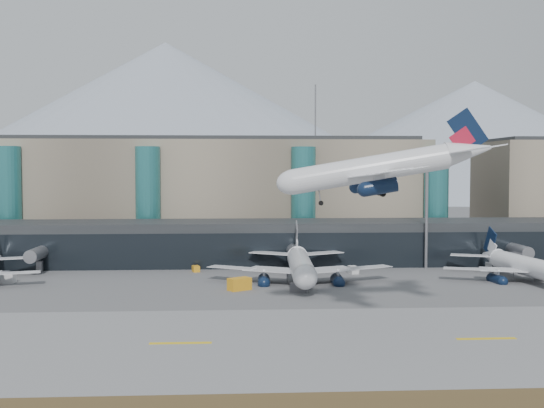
# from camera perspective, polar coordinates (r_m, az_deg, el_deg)

# --- Properties ---
(ground) EXTENTS (900.00, 900.00, 0.00)m
(ground) POSITION_cam_1_polar(r_m,az_deg,el_deg) (104.96, 4.08, -9.34)
(ground) COLOR #515154
(ground) RESTS_ON ground
(runway_strip) EXTENTS (400.00, 40.00, 0.04)m
(runway_strip) POSITION_cam_1_polar(r_m,az_deg,el_deg) (90.50, 5.32, -11.34)
(runway_strip) COLOR slate
(runway_strip) RESTS_ON ground
(runway_markings) EXTENTS (128.00, 1.00, 0.02)m
(runway_markings) POSITION_cam_1_polar(r_m,az_deg,el_deg) (90.50, 5.32, -11.33)
(runway_markings) COLOR gold
(runway_markings) RESTS_ON ground
(concourse) EXTENTS (170.00, 27.00, 10.00)m
(concourse) POSITION_cam_1_polar(r_m,az_deg,el_deg) (160.91, 1.45, -3.23)
(concourse) COLOR black
(concourse) RESTS_ON ground
(terminal_main) EXTENTS (130.00, 30.00, 31.00)m
(terminal_main) POSITION_cam_1_polar(r_m,az_deg,el_deg) (192.18, -6.79, 0.90)
(terminal_main) COLOR gray
(terminal_main) RESTS_ON ground
(teal_towers) EXTENTS (116.40, 19.40, 46.00)m
(teal_towers) POSITION_cam_1_polar(r_m,az_deg,el_deg) (175.91, -3.85, 0.25)
(teal_towers) COLOR #297173
(teal_towers) RESTS_ON ground
(mountain_ridge) EXTENTS (910.00, 400.00, 110.00)m
(mountain_ridge) POSITION_cam_1_polar(r_m,az_deg,el_deg) (483.13, 0.19, 5.77)
(mountain_ridge) COLOR gray
(mountain_ridge) RESTS_ON ground
(lightmast_mid) EXTENTS (3.00, 1.20, 25.60)m
(lightmast_mid) POSITION_cam_1_polar(r_m,az_deg,el_deg) (156.00, 12.81, -0.01)
(lightmast_mid) COLOR slate
(lightmast_mid) RESTS_ON ground
(hero_jet) EXTENTS (31.46, 31.93, 10.31)m
(hero_jet) POSITION_cam_1_polar(r_m,az_deg,el_deg) (98.03, 9.98, 3.64)
(hero_jet) COLOR silver
(hero_jet) RESTS_ON ground
(jet_parked_mid) EXTENTS (38.59, 37.61, 12.43)m
(jet_parked_mid) POSITION_cam_1_polar(r_m,az_deg,el_deg) (136.06, 2.34, -4.48)
(jet_parked_mid) COLOR silver
(jet_parked_mid) RESTS_ON ground
(jet_parked_right) EXTENTS (33.57, 33.39, 10.88)m
(jet_parked_right) POSITION_cam_1_polar(r_m,az_deg,el_deg) (147.07, 19.90, -4.33)
(jet_parked_right) COLOR silver
(jet_parked_right) RESTS_ON ground
(veh_a) EXTENTS (3.54, 2.21, 1.90)m
(veh_a) POSITION_cam_1_polar(r_m,az_deg,el_deg) (143.73, -21.35, -5.80)
(veh_a) COLOR silver
(veh_a) RESTS_ON ground
(veh_b) EXTENTS (1.93, 2.55, 1.31)m
(veh_b) POSITION_cam_1_polar(r_m,az_deg,el_deg) (149.22, -6.39, -5.41)
(veh_b) COLOR orange
(veh_b) RESTS_ON ground
(veh_c) EXTENTS (3.43, 2.34, 1.74)m
(veh_c) POSITION_cam_1_polar(r_m,az_deg,el_deg) (124.19, 2.28, -7.00)
(veh_c) COLOR #49494E
(veh_c) RESTS_ON ground
(veh_d) EXTENTS (2.09, 2.82, 1.44)m
(veh_d) POSITION_cam_1_polar(r_m,az_deg,el_deg) (159.73, 17.67, -4.95)
(veh_d) COLOR silver
(veh_d) RESTS_ON ground
(veh_f) EXTENTS (2.10, 3.57, 1.92)m
(veh_f) POSITION_cam_1_polar(r_m,az_deg,el_deg) (145.69, -21.58, -5.68)
(veh_f) COLOR #49494E
(veh_f) RESTS_ON ground
(veh_g) EXTENTS (2.07, 2.97, 1.58)m
(veh_g) POSITION_cam_1_polar(r_m,az_deg,el_deg) (146.92, 6.81, -5.49)
(veh_g) COLOR silver
(veh_g) RESTS_ON ground
(veh_h) EXTENTS (4.65, 4.09, 2.29)m
(veh_h) POSITION_cam_1_polar(r_m,az_deg,el_deg) (126.31, -2.74, -6.70)
(veh_h) COLOR orange
(veh_h) RESTS_ON ground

